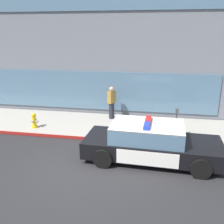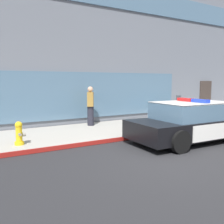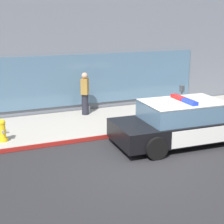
% 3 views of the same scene
% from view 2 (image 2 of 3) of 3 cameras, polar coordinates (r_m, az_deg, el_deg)
% --- Properties ---
extents(ground, '(48.00, 48.00, 0.00)m').
position_cam_2_polar(ground, '(7.18, 12.63, -10.20)').
color(ground, '#262628').
extents(sidewalk, '(48.00, 3.34, 0.15)m').
position_cam_2_polar(sidewalk, '(10.40, -3.02, -4.26)').
color(sidewalk, '#A39E93').
rests_on(sidewalk, ground).
extents(curb_red_paint, '(28.80, 0.04, 0.14)m').
position_cam_2_polar(curb_red_paint, '(8.98, 2.04, -6.06)').
color(curb_red_paint, maroon).
rests_on(curb_red_paint, ground).
extents(storefront_building, '(24.34, 10.56, 8.45)m').
position_cam_2_polar(storefront_building, '(17.18, -10.74, 13.94)').
color(storefront_building, slate).
rests_on(storefront_building, ground).
extents(police_cruiser, '(4.98, 2.25, 1.49)m').
position_cam_2_polar(police_cruiser, '(9.40, 18.02, -2.07)').
color(police_cruiser, black).
rests_on(police_cruiser, ground).
extents(fire_hydrant, '(0.34, 0.39, 0.73)m').
position_cam_2_polar(fire_hydrant, '(8.31, -20.06, -4.55)').
color(fire_hydrant, gold).
rests_on(fire_hydrant, sidewalk).
extents(pedestrian_on_sidewalk, '(0.42, 0.48, 1.71)m').
position_cam_2_polar(pedestrian_on_sidewalk, '(11.17, -4.84, 1.36)').
color(pedestrian_on_sidewalk, '#23232D').
rests_on(pedestrian_on_sidewalk, sidewalk).
extents(parking_meter, '(0.12, 0.18, 1.34)m').
position_cam_2_polar(parking_meter, '(11.29, 14.60, 1.56)').
color(parking_meter, slate).
rests_on(parking_meter, sidewalk).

